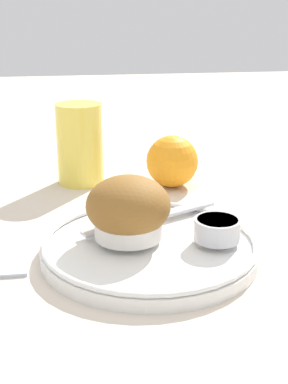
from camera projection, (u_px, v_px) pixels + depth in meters
The scene contains 8 objects.
ground_plane at pixel (159, 255), 0.58m from camera, with size 3.00×3.00×0.00m, color beige.
plate at pixel (150, 248), 0.57m from camera, with size 0.23×0.23×0.02m.
muffin at pixel (128, 210), 0.57m from camera, with size 0.09×0.09×0.07m.
cream_ramekin at pixel (217, 228), 0.57m from camera, with size 0.05×0.05×0.02m.
berry_pair at pixel (147, 211), 0.62m from camera, with size 0.03×0.02×0.02m.
butter_knife at pixel (148, 218), 0.62m from camera, with size 0.17×0.09×0.00m.
orange_fruit at pixel (172, 161), 0.78m from camera, with size 0.08×0.08×0.08m.
juice_glass at pixel (80, 144), 0.79m from camera, with size 0.07×0.07×0.12m.
Camera 1 is at (-0.09, -0.51, 0.26)m, focal length 50.00 mm.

